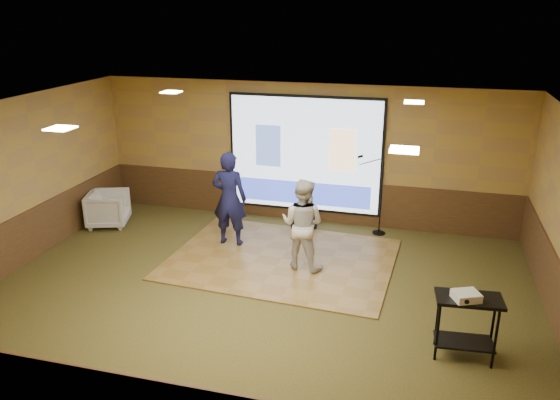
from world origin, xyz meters
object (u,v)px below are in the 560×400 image
(player_right, at_px, (302,224))
(duffel_bag, at_px, (304,223))
(player_left, at_px, (229,199))
(projector, at_px, (466,296))
(mic_stand, at_px, (377,211))
(av_table, at_px, (467,316))
(projector_screen, at_px, (305,156))
(banquet_chair, at_px, (108,209))
(dance_floor, at_px, (282,259))

(player_right, bearing_deg, duffel_bag, -67.91)
(player_left, distance_m, projector, 5.04)
(mic_stand, bearing_deg, projector, -47.06)
(av_table, bearing_deg, player_right, 143.18)
(player_right, xyz_separation_m, mic_stand, (1.14, 1.98, -0.36))
(player_left, xyz_separation_m, player_right, (1.60, -0.66, -0.11))
(projector_screen, distance_m, player_right, 2.42)
(player_left, height_order, mic_stand, player_left)
(player_right, bearing_deg, mic_stand, -109.34)
(player_left, relative_size, av_table, 2.08)
(banquet_chair, bearing_deg, projector, -131.06)
(player_right, bearing_deg, banquet_chair, -1.22)
(dance_floor, relative_size, av_table, 4.51)
(projector, bearing_deg, banquet_chair, 132.84)
(projector, bearing_deg, player_right, 117.54)
(av_table, relative_size, projector, 2.79)
(player_left, bearing_deg, projector_screen, -125.79)
(dance_floor, bearing_deg, projector_screen, 90.98)
(player_left, bearing_deg, dance_floor, 159.04)
(projector, bearing_deg, projector_screen, 101.27)
(player_left, xyz_separation_m, mic_stand, (2.74, 1.32, -0.47))
(mic_stand, bearing_deg, player_right, -97.20)
(projector, relative_size, banquet_chair, 0.39)
(player_right, bearing_deg, player_left, -11.84)
(projector_screen, relative_size, player_right, 2.01)
(projector_screen, xyz_separation_m, banquet_chair, (-4.00, -1.35, -1.10))
(dance_floor, relative_size, duffel_bag, 8.47)
(av_table, height_order, mic_stand, mic_stand)
(projector_screen, relative_size, banquet_chair, 4.02)
(dance_floor, bearing_deg, player_right, -29.19)
(projector_screen, distance_m, av_table, 5.40)
(player_left, relative_size, mic_stand, 1.12)
(av_table, relative_size, duffel_bag, 1.88)
(dance_floor, bearing_deg, mic_stand, 47.57)
(mic_stand, bearing_deg, dance_floor, -109.60)
(mic_stand, xyz_separation_m, banquet_chair, (-5.62, -1.04, -0.12))
(projector_screen, distance_m, banquet_chair, 4.36)
(projector_screen, xyz_separation_m, projector, (3.10, -4.37, -0.52))
(av_table, distance_m, projector, 0.35)
(player_left, height_order, av_table, player_left)
(dance_floor, height_order, av_table, av_table)
(projector_screen, relative_size, projector, 10.30)
(duffel_bag, bearing_deg, player_right, -78.58)
(projector_screen, bearing_deg, duffel_bag, -77.18)
(dance_floor, distance_m, projector, 3.96)
(banquet_chair, distance_m, duffel_bag, 4.21)
(av_table, xyz_separation_m, mic_stand, (-1.54, 3.98, -0.12))
(player_left, height_order, projector, player_left)
(projector_screen, bearing_deg, banquet_chair, -161.37)
(player_right, distance_m, av_table, 3.36)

